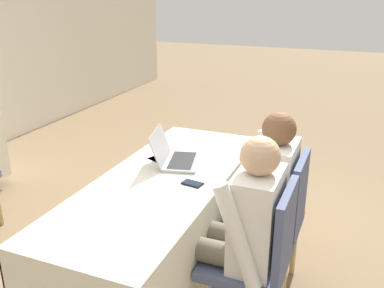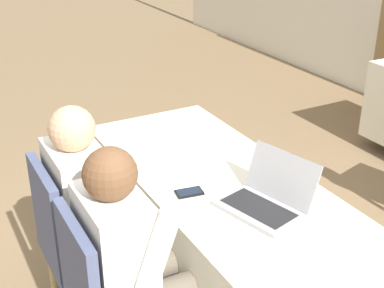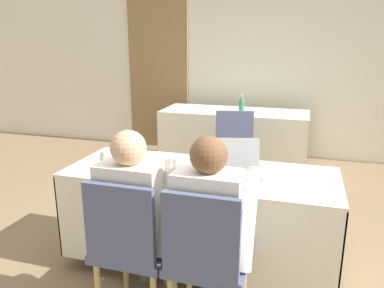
{
  "view_description": "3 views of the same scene",
  "coord_description": "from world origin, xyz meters",
  "px_view_note": "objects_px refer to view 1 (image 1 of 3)",
  "views": [
    {
      "loc": [
        -2.14,
        -1.07,
        1.86
      ],
      "look_at": [
        0.0,
        -0.19,
        1.01
      ],
      "focal_mm": 40.0,
      "sensor_mm": 36.0,
      "label": 1
    },
    {
      "loc": [
        1.82,
        -1.18,
        1.99
      ],
      "look_at": [
        0.0,
        -0.19,
        1.01
      ],
      "focal_mm": 50.0,
      "sensor_mm": 36.0,
      "label": 2
    },
    {
      "loc": [
        0.67,
        -2.42,
        1.65
      ],
      "look_at": [
        0.0,
        -0.19,
        1.01
      ],
      "focal_mm": 35.0,
      "sensor_mm": 36.0,
      "label": 3
    }
  ],
  "objects_px": {
    "cell_phone": "(192,183)",
    "person_white_shirt": "(262,190)",
    "chair_near_left": "(259,256)",
    "chair_near_right": "(277,216)",
    "person_checkered_shirt": "(241,226)",
    "laptop": "(176,157)"
  },
  "relations": [
    {
      "from": "chair_near_right",
      "to": "person_checkered_shirt",
      "type": "height_order",
      "value": "person_checkered_shirt"
    },
    {
      "from": "person_white_shirt",
      "to": "cell_phone",
      "type": "bearing_deg",
      "value": -56.92
    },
    {
      "from": "person_checkered_shirt",
      "to": "person_white_shirt",
      "type": "height_order",
      "value": "same"
    },
    {
      "from": "chair_near_right",
      "to": "laptop",
      "type": "bearing_deg",
      "value": -92.03
    },
    {
      "from": "chair_near_right",
      "to": "person_checkered_shirt",
      "type": "xyz_separation_m",
      "value": [
        -0.45,
        0.1,
        0.16
      ]
    },
    {
      "from": "cell_phone",
      "to": "chair_near_right",
      "type": "distance_m",
      "value": 0.58
    },
    {
      "from": "chair_near_left",
      "to": "person_white_shirt",
      "type": "relative_size",
      "value": 0.78
    },
    {
      "from": "chair_near_left",
      "to": "chair_near_right",
      "type": "xyz_separation_m",
      "value": [
        0.45,
        0.0,
        0.0
      ]
    },
    {
      "from": "laptop",
      "to": "chair_near_left",
      "type": "xyz_separation_m",
      "value": [
        -0.48,
        -0.7,
        -0.28
      ]
    },
    {
      "from": "chair_near_right",
      "to": "person_white_shirt",
      "type": "height_order",
      "value": "person_white_shirt"
    },
    {
      "from": "laptop",
      "to": "cell_phone",
      "type": "bearing_deg",
      "value": -153.48
    },
    {
      "from": "laptop",
      "to": "cell_phone",
      "type": "relative_size",
      "value": 3.14
    },
    {
      "from": "laptop",
      "to": "chair_near_right",
      "type": "xyz_separation_m",
      "value": [
        -0.02,
        -0.7,
        -0.28
      ]
    },
    {
      "from": "laptop",
      "to": "chair_near_left",
      "type": "bearing_deg",
      "value": -138.81
    },
    {
      "from": "person_checkered_shirt",
      "to": "chair_near_left",
      "type": "bearing_deg",
      "value": 90.0
    },
    {
      "from": "laptop",
      "to": "person_white_shirt",
      "type": "relative_size",
      "value": 0.35
    },
    {
      "from": "cell_phone",
      "to": "person_white_shirt",
      "type": "relative_size",
      "value": 0.11
    },
    {
      "from": "chair_near_left",
      "to": "chair_near_right",
      "type": "bearing_deg",
      "value": -180.0
    },
    {
      "from": "cell_phone",
      "to": "person_white_shirt",
      "type": "xyz_separation_m",
      "value": [
        0.24,
        -0.37,
        -0.09
      ]
    },
    {
      "from": "cell_phone",
      "to": "person_checkered_shirt",
      "type": "height_order",
      "value": "person_checkered_shirt"
    },
    {
      "from": "cell_phone",
      "to": "person_white_shirt",
      "type": "bearing_deg",
      "value": -48.23
    },
    {
      "from": "chair_near_left",
      "to": "chair_near_right",
      "type": "relative_size",
      "value": 1.0
    }
  ]
}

